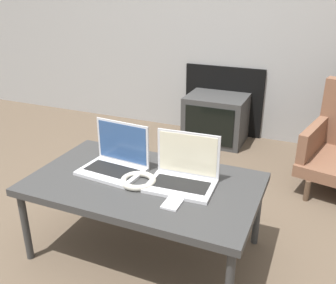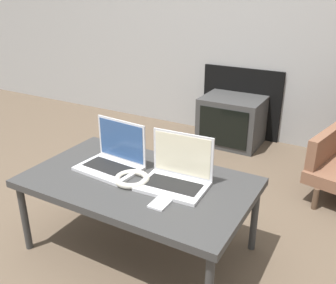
% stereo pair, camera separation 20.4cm
% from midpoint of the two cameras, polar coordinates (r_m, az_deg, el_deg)
% --- Properties ---
extents(table, '(1.11, 0.66, 0.41)m').
position_cam_midpoint_polar(table, '(1.86, -6.86, -6.84)').
color(table, '#333333').
rests_on(table, ground_plane).
extents(laptop_left, '(0.33, 0.25, 0.24)m').
position_cam_midpoint_polar(laptop_left, '(1.95, -10.94, -2.76)').
color(laptop_left, silver).
rests_on(laptop_left, table).
extents(laptop_right, '(0.32, 0.24, 0.24)m').
position_cam_midpoint_polar(laptop_right, '(1.78, -0.90, -4.85)').
color(laptop_right, silver).
rests_on(laptop_right, table).
extents(headphones, '(0.17, 0.17, 0.03)m').
position_cam_midpoint_polar(headphones, '(1.82, -7.80, -5.96)').
color(headphones, beige).
rests_on(headphones, table).
extents(phone, '(0.07, 0.15, 0.01)m').
position_cam_midpoint_polar(phone, '(1.66, -2.56, -9.05)').
color(phone, silver).
rests_on(phone, table).
extents(tv, '(0.51, 0.42, 0.41)m').
position_cam_midpoint_polar(tv, '(3.31, 5.57, 3.53)').
color(tv, '#383838').
rests_on(tv, ground_plane).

